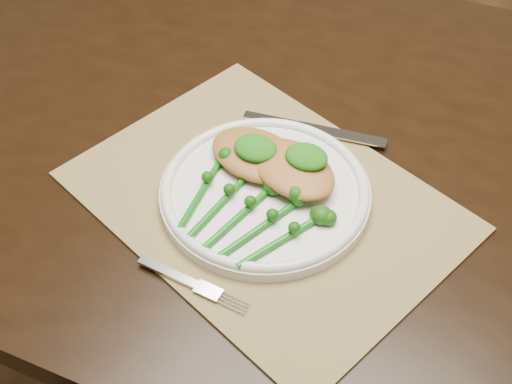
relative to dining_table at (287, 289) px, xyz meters
The scene contains 10 objects.
dining_table is the anchor object (origin of this frame).
placemat 0.40m from the dining_table, 81.27° to the right, with size 0.47×0.35×0.00m, color olive.
dinner_plate 0.41m from the dining_table, 81.53° to the right, with size 0.27×0.27×0.02m.
knife 0.38m from the dining_table, 88.06° to the left, with size 0.21×0.06×0.01m.
fork 0.48m from the dining_table, 86.18° to the right, with size 0.15×0.02×0.00m.
chicken_fillet_left 0.42m from the dining_table, 98.86° to the right, with size 0.13×0.09×0.03m, color #AA6B31.
chicken_fillet_right 0.42m from the dining_table, 66.55° to the right, with size 0.13×0.09×0.03m, color #AA6B31.
pesto_dollop_left 0.43m from the dining_table, 98.05° to the right, with size 0.06×0.05×0.02m, color #114D0B.
pesto_dollop_right 0.44m from the dining_table, 56.73° to the right, with size 0.06×0.05×0.02m, color #114D0B.
broccolini_bundle 0.44m from the dining_table, 85.47° to the right, with size 0.18×0.19×0.04m.
Camera 1 is at (0.19, -0.74, 1.44)m, focal length 50.00 mm.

